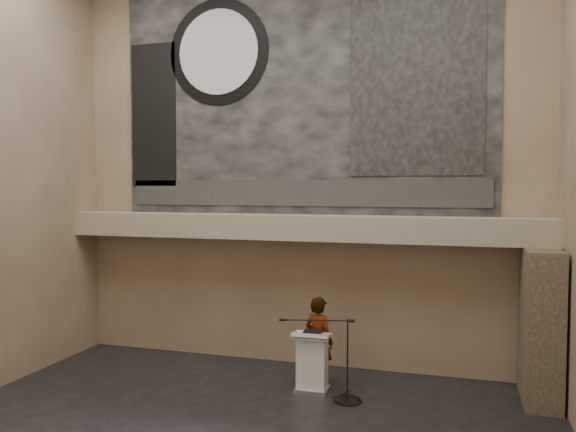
% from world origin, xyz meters
% --- Properties ---
extents(wall_back, '(10.00, 0.02, 8.50)m').
position_xyz_m(wall_back, '(0.00, 4.00, 4.25)').
color(wall_back, '#79614C').
rests_on(wall_back, floor).
extents(wall_front, '(10.00, 0.02, 8.50)m').
position_xyz_m(wall_front, '(0.00, -4.00, 4.25)').
color(wall_front, '#79614C').
rests_on(wall_front, floor).
extents(soffit, '(10.00, 0.80, 0.50)m').
position_xyz_m(soffit, '(0.00, 3.60, 2.95)').
color(soffit, gray).
rests_on(soffit, wall_back).
extents(sprinkler_left, '(0.04, 0.04, 0.06)m').
position_xyz_m(sprinkler_left, '(-1.60, 3.55, 2.67)').
color(sprinkler_left, '#B2893D').
rests_on(sprinkler_left, soffit).
extents(sprinkler_right, '(0.04, 0.04, 0.06)m').
position_xyz_m(sprinkler_right, '(1.90, 3.55, 2.67)').
color(sprinkler_right, '#B2893D').
rests_on(sprinkler_right, soffit).
extents(banner, '(8.00, 0.05, 5.00)m').
position_xyz_m(banner, '(0.00, 3.97, 5.70)').
color(banner, black).
rests_on(banner, wall_back).
extents(banner_text_strip, '(7.76, 0.02, 0.55)m').
position_xyz_m(banner_text_strip, '(0.00, 3.93, 3.65)').
color(banner_text_strip, '#2A2A2A').
rests_on(banner_text_strip, banner).
extents(banner_clock_rim, '(2.30, 0.02, 2.30)m').
position_xyz_m(banner_clock_rim, '(-1.80, 3.93, 6.70)').
color(banner_clock_rim, black).
rests_on(banner_clock_rim, banner).
extents(banner_clock_face, '(1.84, 0.02, 1.84)m').
position_xyz_m(banner_clock_face, '(-1.80, 3.91, 6.70)').
color(banner_clock_face, silver).
rests_on(banner_clock_face, banner).
extents(banner_building_print, '(2.60, 0.02, 3.60)m').
position_xyz_m(banner_building_print, '(2.40, 3.93, 5.80)').
color(banner_building_print, black).
rests_on(banner_building_print, banner).
extents(banner_brick_print, '(1.10, 0.02, 3.20)m').
position_xyz_m(banner_brick_print, '(-3.40, 3.93, 5.40)').
color(banner_brick_print, black).
rests_on(banner_brick_print, banner).
extents(stone_pier, '(0.60, 1.40, 2.70)m').
position_xyz_m(stone_pier, '(4.65, 3.15, 1.35)').
color(stone_pier, '#443829').
rests_on(stone_pier, floor).
extents(lectern, '(0.68, 0.50, 1.13)m').
position_xyz_m(lectern, '(0.70, 2.44, 0.55)').
color(lectern, silver).
rests_on(lectern, floor).
extents(binder, '(0.34, 0.27, 0.04)m').
position_xyz_m(binder, '(0.71, 2.45, 1.12)').
color(binder, black).
rests_on(binder, lectern).
extents(papers, '(0.28, 0.33, 0.00)m').
position_xyz_m(papers, '(0.52, 2.40, 1.10)').
color(papers, white).
rests_on(papers, lectern).
extents(speaker_person, '(0.73, 0.62, 1.70)m').
position_xyz_m(speaker_person, '(0.73, 2.81, 0.85)').
color(speaker_person, silver).
rests_on(speaker_person, floor).
extents(mic_stand, '(1.43, 0.54, 1.47)m').
position_xyz_m(mic_stand, '(1.36, 2.16, 0.22)').
color(mic_stand, black).
rests_on(mic_stand, floor).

